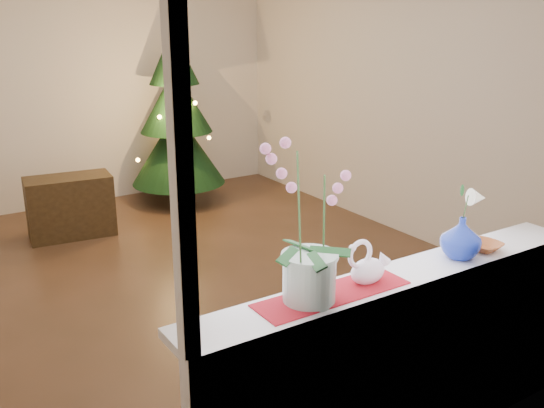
% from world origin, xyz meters
% --- Properties ---
extents(ground, '(5.00, 5.00, 0.00)m').
position_xyz_m(ground, '(0.00, 0.00, 0.00)').
color(ground, '#382517').
rests_on(ground, ground).
extents(wall_back, '(4.50, 0.10, 2.70)m').
position_xyz_m(wall_back, '(0.00, 2.50, 1.35)').
color(wall_back, beige).
rests_on(wall_back, ground).
extents(wall_front, '(4.50, 0.10, 2.70)m').
position_xyz_m(wall_front, '(0.00, -2.50, 1.35)').
color(wall_front, beige).
rests_on(wall_front, ground).
extents(wall_right, '(0.10, 5.00, 2.70)m').
position_xyz_m(wall_right, '(2.25, 0.00, 1.35)').
color(wall_right, beige).
rests_on(wall_right, ground).
extents(window_apron, '(2.20, 0.08, 0.88)m').
position_xyz_m(window_apron, '(0.00, -2.46, 0.44)').
color(window_apron, white).
rests_on(window_apron, ground).
extents(windowsill, '(2.20, 0.26, 0.04)m').
position_xyz_m(windowsill, '(0.00, -2.37, 0.90)').
color(windowsill, white).
rests_on(windowsill, window_apron).
extents(window_frame, '(2.22, 0.06, 1.60)m').
position_xyz_m(window_frame, '(0.00, -2.47, 1.70)').
color(window_frame, white).
rests_on(window_frame, windowsill).
extents(runner, '(0.70, 0.20, 0.01)m').
position_xyz_m(runner, '(-0.38, -2.37, 0.92)').
color(runner, maroon).
rests_on(runner, windowsill).
extents(orchid_pot, '(0.30, 0.30, 0.68)m').
position_xyz_m(orchid_pot, '(-0.50, -2.37, 1.26)').
color(orchid_pot, beige).
rests_on(orchid_pot, windowsill).
extents(swan, '(0.24, 0.13, 0.20)m').
position_xyz_m(swan, '(-0.18, -2.36, 1.02)').
color(swan, white).
rests_on(swan, windowsill).
extents(blue_vase, '(0.26, 0.26, 0.23)m').
position_xyz_m(blue_vase, '(0.38, -2.38, 1.04)').
color(blue_vase, navy).
rests_on(blue_vase, windowsill).
extents(lily, '(0.13, 0.07, 0.17)m').
position_xyz_m(lily, '(0.38, -2.38, 1.24)').
color(lily, white).
rests_on(lily, blue_vase).
extents(paperweight, '(0.08, 0.08, 0.06)m').
position_xyz_m(paperweight, '(0.42, -2.38, 0.95)').
color(paperweight, white).
rests_on(paperweight, windowsill).
extents(amber_dish, '(0.15, 0.15, 0.04)m').
position_xyz_m(amber_dish, '(0.55, -2.39, 0.94)').
color(amber_dish, '#96491E').
rests_on(amber_dish, windowsill).
extents(xmas_tree, '(1.15, 1.15, 1.89)m').
position_xyz_m(xmas_tree, '(0.87, 1.95, 0.94)').
color(xmas_tree, black).
rests_on(xmas_tree, ground).
extents(side_table, '(0.82, 0.48, 0.58)m').
position_xyz_m(side_table, '(-0.47, 1.47, 0.29)').
color(side_table, black).
rests_on(side_table, ground).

